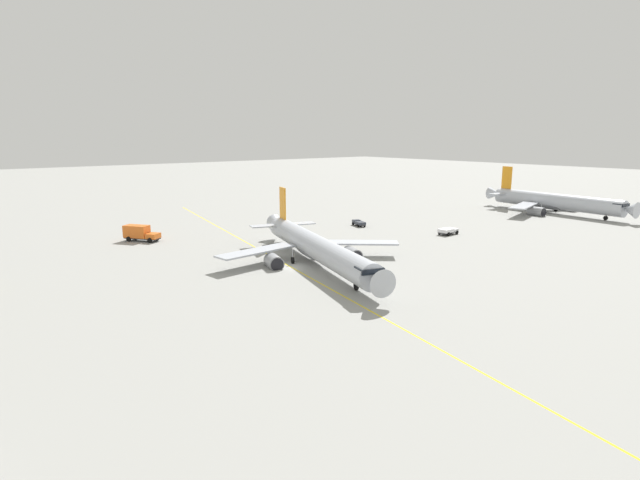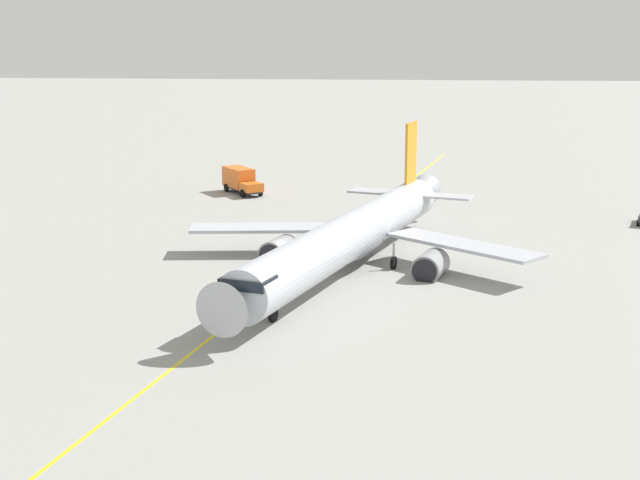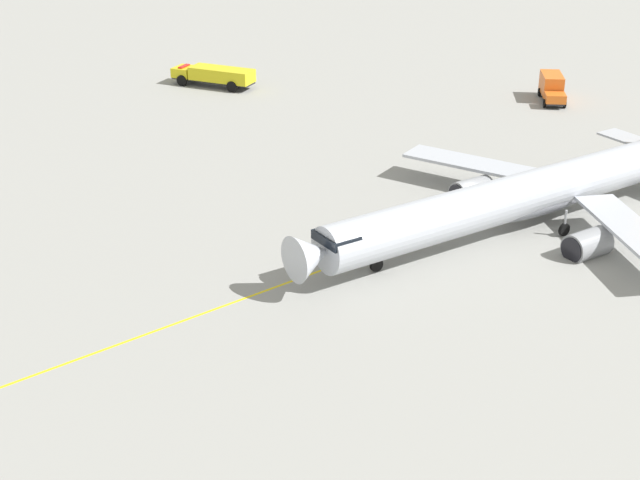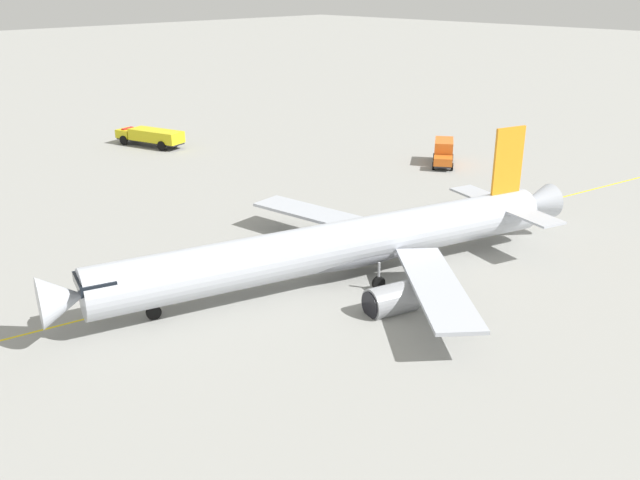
{
  "view_description": "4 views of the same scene",
  "coord_description": "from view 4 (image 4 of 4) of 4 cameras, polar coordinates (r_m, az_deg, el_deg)",
  "views": [
    {
      "loc": [
        -44.74,
        -64.24,
        20.66
      ],
      "look_at": [
        4.04,
        -2.94,
        4.5
      ],
      "focal_mm": 28.72,
      "sensor_mm": 36.0,
      "label": 1
    },
    {
      "loc": [
        9.42,
        -76.54,
        19.88
      ],
      "look_at": [
        2.21,
        0.89,
        2.19
      ],
      "focal_mm": 52.25,
      "sensor_mm": 36.0,
      "label": 2
    },
    {
      "loc": [
        38.28,
        -67.6,
        32.55
      ],
      "look_at": [
        -3.74,
        -17.09,
        2.06
      ],
      "focal_mm": 52.41,
      "sensor_mm": 36.0,
      "label": 3
    },
    {
      "loc": [
        40.07,
        -37.66,
        23.08
      ],
      "look_at": [
        1.94,
        0.09,
        2.37
      ],
      "focal_mm": 38.24,
      "sensor_mm": 36.0,
      "label": 4
    }
  ],
  "objects": [
    {
      "name": "taxiway_centreline",
      "position": [
        59.64,
        -0.24,
        -1.66
      ],
      "size": [
        30.0,
        149.64,
        0.01
      ],
      "rotation": [
        0.0,
        0.0,
        4.52
      ],
      "color": "yellow",
      "rests_on": "ground_plane"
    },
    {
      "name": "ground_plane",
      "position": [
        59.63,
        -1.37,
        -1.67
      ],
      "size": [
        600.0,
        600.0,
        0.0
      ],
      "primitive_type": "plane",
      "color": "gray"
    },
    {
      "name": "airliner_main",
      "position": [
        55.1,
        1.9,
        -0.55
      ],
      "size": [
        30.86,
        44.9,
        11.24
      ],
      "rotation": [
        0.0,
        0.0,
        4.42
      ],
      "color": "#B2B7C1",
      "rests_on": "ground_plane"
    },
    {
      "name": "catering_truck_truck_extra",
      "position": [
        91.81,
        10.3,
        7.27
      ],
      "size": [
        6.06,
        7.24,
        3.1
      ],
      "rotation": [
        0.0,
        0.0,
        5.32
      ],
      "color": "#232326",
      "rests_on": "ground_plane"
    },
    {
      "name": "fire_tender_truck",
      "position": [
        103.35,
        -13.98,
        8.46
      ],
      "size": [
        11.29,
        5.77,
        2.5
      ],
      "rotation": [
        0.0,
        0.0,
        3.42
      ],
      "color": "#232326",
      "rests_on": "ground_plane"
    }
  ]
}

